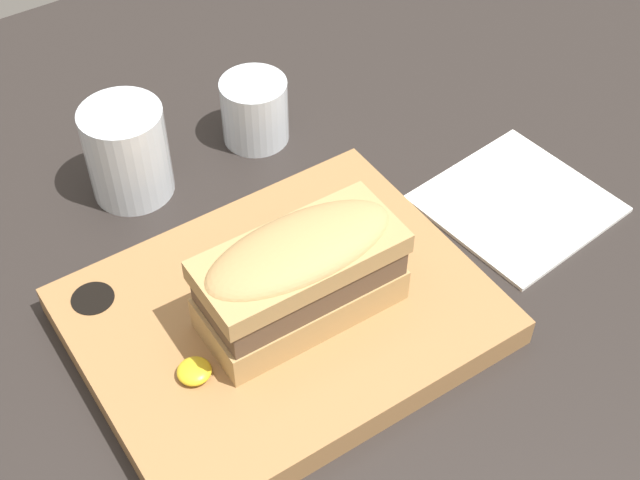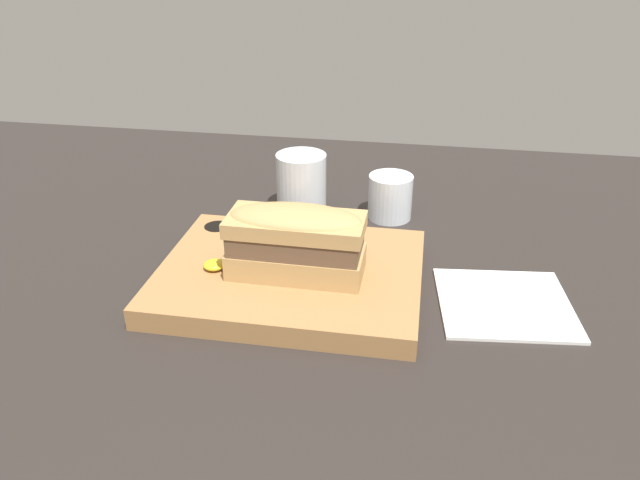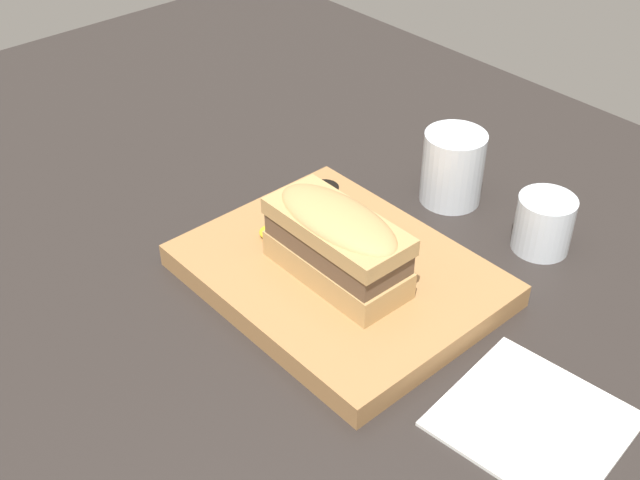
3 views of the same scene
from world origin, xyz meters
TOP-DOWN VIEW (x-y plane):
  - dining_table at (0.00, 0.00)cm, footprint 164.64×113.15cm
  - serving_board at (1.28, 0.09)cm, footprint 31.54×24.90cm
  - sandwich at (2.39, -1.30)cm, footprint 15.90×7.24cm
  - mustard_dollop at (-7.55, -2.11)cm, footprint 2.61×2.61cm
  - water_glass at (-1.65, 21.62)cm, footprint 7.56×7.56cm
  - wine_glass at (11.81, 21.79)cm, footprint 6.56×6.56cm
  - napkin at (26.95, 0.37)cm, footprint 16.67×16.24cm

SIDE VIEW (x-z plane):
  - dining_table at x=0.00cm, z-range 0.00..2.00cm
  - napkin at x=26.95cm, z-range 2.00..2.40cm
  - serving_board at x=1.28cm, z-range 1.97..4.71cm
  - wine_glass at x=11.81cm, z-range 1.65..8.29cm
  - mustard_dollop at x=-7.55cm, z-range 4.67..5.72cm
  - water_glass at x=-1.65cm, z-range 1.40..10.55cm
  - sandwich at x=2.39cm, z-range 5.00..13.50cm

